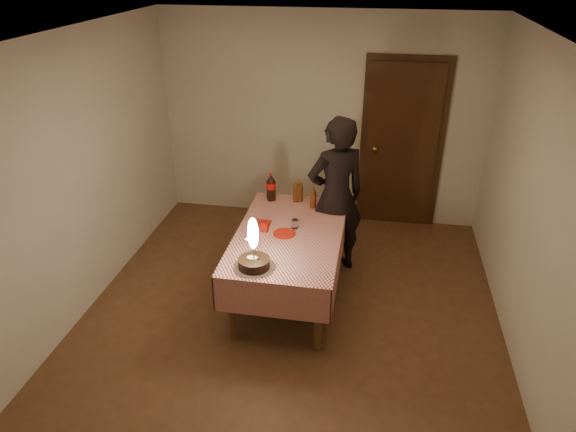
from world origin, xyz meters
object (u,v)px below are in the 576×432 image
object	(u,v)px
dining_table	(289,242)
red_cup	(264,226)
red_plate	(284,233)
amber_bottle_left	(296,191)
photographer	(336,197)
birthday_cake	(254,256)
clear_cup	(295,224)
amber_bottle_right	(313,198)
amber_bottle_mid	(300,191)
cola_bottle	(271,187)

from	to	relation	value
dining_table	red_cup	distance (m)	0.28
red_plate	red_cup	distance (m)	0.21
amber_bottle_left	red_plate	bearing A→B (deg)	-89.50
amber_bottle_left	photographer	bearing A→B (deg)	-12.66
dining_table	birthday_cake	world-z (taller)	birthday_cake
clear_cup	amber_bottle_left	xyz separation A→B (m)	(-0.09, 0.60, 0.07)
clear_cup	amber_bottle_right	bearing A→B (deg)	76.18
dining_table	clear_cup	world-z (taller)	clear_cup
clear_cup	red_cup	bearing A→B (deg)	-158.57
dining_table	photographer	world-z (taller)	photographer
red_plate	clear_cup	world-z (taller)	clear_cup
amber_bottle_left	red_cup	bearing A→B (deg)	-105.49
amber_bottle_left	amber_bottle_right	world-z (taller)	same
clear_cup	amber_bottle_mid	distance (m)	0.61
dining_table	clear_cup	bearing A→B (deg)	70.01
cola_bottle	amber_bottle_left	xyz separation A→B (m)	(0.27, 0.01, -0.03)
clear_cup	photographer	bearing A→B (deg)	54.82
red_cup	clear_cup	xyz separation A→B (m)	(0.28, 0.11, -0.01)
red_plate	amber_bottle_right	bearing A→B (deg)	72.04
dining_table	red_plate	distance (m)	0.11
red_cup	amber_bottle_mid	bearing A→B (deg)	71.77
clear_cup	amber_bottle_mid	size ratio (longest dim) A/B	0.35
red_cup	amber_bottle_right	bearing A→B (deg)	55.69
red_cup	amber_bottle_left	bearing A→B (deg)	74.51
cola_bottle	amber_bottle_right	xyz separation A→B (m)	(0.48, -0.11, -0.03)
amber_bottle_left	amber_bottle_mid	size ratio (longest dim) A/B	1.00
birthday_cake	red_plate	xyz separation A→B (m)	(0.15, 0.63, -0.12)
red_cup	amber_bottle_right	distance (m)	0.71
red_cup	amber_bottle_mid	distance (m)	0.76
dining_table	birthday_cake	xyz separation A→B (m)	(-0.19, -0.65, 0.22)
birthday_cake	red_plate	bearing A→B (deg)	76.64
dining_table	cola_bottle	size ratio (longest dim) A/B	5.42
red_plate	clear_cup	bearing A→B (deg)	59.11
cola_bottle	amber_bottle_mid	size ratio (longest dim) A/B	1.25
dining_table	photographer	size ratio (longest dim) A/B	0.98
dining_table	amber_bottle_left	bearing A→B (deg)	93.80
red_plate	clear_cup	distance (m)	0.16
amber_bottle_mid	photographer	size ratio (longest dim) A/B	0.15
amber_bottle_left	amber_bottle_mid	world-z (taller)	same
photographer	red_plate	bearing A→B (deg)	-124.30
clear_cup	cola_bottle	distance (m)	0.70
birthday_cake	amber_bottle_mid	xyz separation A→B (m)	(0.18, 1.37, -0.00)
amber_bottle_left	cola_bottle	bearing A→B (deg)	-178.18
red_cup	amber_bottle_left	size ratio (longest dim) A/B	0.39
red_cup	photographer	size ratio (longest dim) A/B	0.06
clear_cup	photographer	world-z (taller)	photographer
birthday_cake	amber_bottle_mid	distance (m)	1.38
red_plate	red_cup	xyz separation A→B (m)	(-0.20, 0.02, 0.05)
dining_table	cola_bottle	bearing A→B (deg)	114.71
amber_bottle_mid	photographer	xyz separation A→B (m)	(0.40, -0.11, 0.02)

